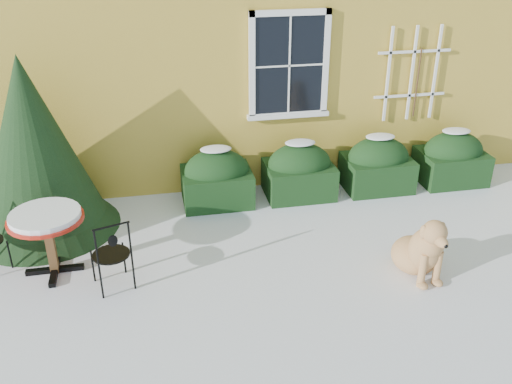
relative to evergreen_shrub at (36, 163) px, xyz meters
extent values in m
plane|color=white|center=(2.79, -2.25, -1.00)|extent=(80.00, 80.00, 0.00)
cube|color=black|center=(3.69, 0.71, 0.98)|extent=(1.05, 0.03, 1.45)
cube|color=white|center=(3.69, 0.70, 1.75)|extent=(1.23, 0.06, 0.09)
cube|color=white|center=(3.69, 0.70, 0.21)|extent=(1.23, 0.06, 0.09)
cube|color=white|center=(3.12, 0.70, 0.98)|extent=(0.09, 0.06, 1.63)
cube|color=white|center=(4.26, 0.70, 0.98)|extent=(0.09, 0.06, 1.63)
cube|color=white|center=(3.69, 0.69, 0.98)|extent=(0.02, 0.02, 1.45)
cube|color=white|center=(3.69, 0.69, 0.98)|extent=(1.05, 0.02, 0.02)
cube|color=white|center=(3.69, 0.70, 0.20)|extent=(1.29, 0.14, 0.07)
cube|color=white|center=(5.29, 0.69, 0.75)|extent=(0.04, 0.03, 1.50)
cube|color=white|center=(5.69, 0.69, 0.75)|extent=(0.04, 0.03, 1.50)
cube|color=white|center=(6.09, 0.69, 0.75)|extent=(0.04, 0.03, 1.50)
cube|color=white|center=(5.69, 0.69, 0.40)|extent=(1.20, 0.03, 0.04)
cube|color=white|center=(5.69, 0.69, 1.10)|extent=(1.20, 0.03, 0.04)
cylinder|color=#472D19|center=(5.79, 0.67, 0.60)|extent=(0.02, 0.02, 1.10)
cube|color=black|center=(2.49, 0.30, -0.74)|extent=(1.05, 0.80, 0.52)
ellipsoid|color=black|center=(2.49, 0.30, -0.47)|extent=(1.00, 0.72, 0.67)
ellipsoid|color=white|center=(2.49, 0.30, -0.11)|extent=(0.47, 0.32, 0.06)
cube|color=black|center=(3.79, 0.30, -0.74)|extent=(1.05, 0.80, 0.52)
ellipsoid|color=black|center=(3.79, 0.30, -0.47)|extent=(1.00, 0.72, 0.67)
ellipsoid|color=white|center=(3.79, 0.30, -0.11)|extent=(0.47, 0.32, 0.06)
cube|color=black|center=(5.09, 0.30, -0.74)|extent=(1.05, 0.80, 0.52)
ellipsoid|color=black|center=(5.09, 0.30, -0.47)|extent=(1.00, 0.72, 0.67)
ellipsoid|color=white|center=(5.09, 0.30, -0.11)|extent=(0.47, 0.32, 0.06)
cube|color=black|center=(6.39, 0.30, -0.74)|extent=(1.05, 0.80, 0.52)
ellipsoid|color=black|center=(6.39, 0.30, -0.47)|extent=(1.00, 0.72, 0.67)
ellipsoid|color=white|center=(6.39, 0.30, -0.11)|extent=(0.47, 0.32, 0.06)
cone|color=black|center=(0.00, 0.00, -0.40)|extent=(2.05, 2.05, 1.18)
cone|color=black|center=(0.00, 0.00, 0.24)|extent=(1.83, 1.83, 2.48)
cube|color=black|center=(0.23, -1.18, -0.97)|extent=(0.70, 0.08, 0.06)
cube|color=black|center=(0.23, -1.18, -0.97)|extent=(0.08, 0.70, 0.06)
cube|color=brown|center=(0.23, -1.18, -0.62)|extent=(0.10, 0.10, 0.76)
cylinder|color=#B11B0F|center=(0.23, -1.18, -0.24)|extent=(0.91, 0.91, 0.04)
cylinder|color=white|center=(0.23, -1.18, -0.19)|extent=(0.84, 0.84, 0.07)
cylinder|color=black|center=(1.10, -1.37, -0.78)|extent=(0.02, 0.02, 0.43)
cylinder|color=black|center=(0.73, -1.49, -0.78)|extent=(0.02, 0.02, 0.43)
cylinder|color=black|center=(1.21, -1.74, -0.78)|extent=(0.02, 0.02, 0.43)
cylinder|color=black|center=(0.84, -1.86, -0.78)|extent=(0.02, 0.02, 0.43)
cylinder|color=black|center=(0.97, -1.61, -0.56)|extent=(0.44, 0.44, 0.02)
cylinder|color=black|center=(1.21, -1.74, -0.32)|extent=(0.02, 0.02, 0.48)
cylinder|color=black|center=(0.84, -1.86, -0.32)|extent=(0.02, 0.02, 0.48)
cylinder|color=black|center=(1.03, -1.80, -0.08)|extent=(0.41, 0.15, 0.02)
ellipsoid|color=black|center=(1.03, -1.80, -0.27)|extent=(0.12, 0.06, 0.15)
cylinder|color=black|center=(-0.31, -0.99, -0.80)|extent=(0.02, 0.02, 0.39)
ellipsoid|color=tan|center=(4.66, -2.01, -0.79)|extent=(0.62, 0.67, 0.45)
ellipsoid|color=tan|center=(4.68, -2.21, -0.59)|extent=(0.47, 0.42, 0.56)
sphere|color=tan|center=(4.69, -2.27, -0.46)|extent=(0.35, 0.35, 0.35)
cylinder|color=tan|center=(4.59, -2.36, -0.77)|extent=(0.09, 0.09, 0.45)
cylinder|color=tan|center=(4.80, -2.34, -0.77)|extent=(0.09, 0.09, 0.45)
ellipsoid|color=tan|center=(4.60, -2.42, -0.96)|extent=(0.12, 0.16, 0.07)
ellipsoid|color=tan|center=(4.80, -2.40, -0.96)|extent=(0.12, 0.16, 0.07)
cylinder|color=tan|center=(4.69, -2.28, -0.40)|extent=(0.23, 0.28, 0.24)
sphere|color=tan|center=(4.69, -2.33, -0.28)|extent=(0.30, 0.30, 0.30)
ellipsoid|color=tan|center=(4.71, -2.47, -0.32)|extent=(0.16, 0.24, 0.13)
sphere|color=black|center=(4.72, -2.57, -0.32)|extent=(0.05, 0.05, 0.05)
ellipsoid|color=tan|center=(4.56, -2.31, -0.28)|extent=(0.08, 0.11, 0.19)
ellipsoid|color=tan|center=(4.82, -2.28, -0.28)|extent=(0.08, 0.11, 0.19)
cylinder|color=tan|center=(4.82, -1.76, -0.94)|extent=(0.28, 0.34, 0.08)
camera|label=1|loc=(1.53, -7.52, 3.10)|focal=40.00mm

